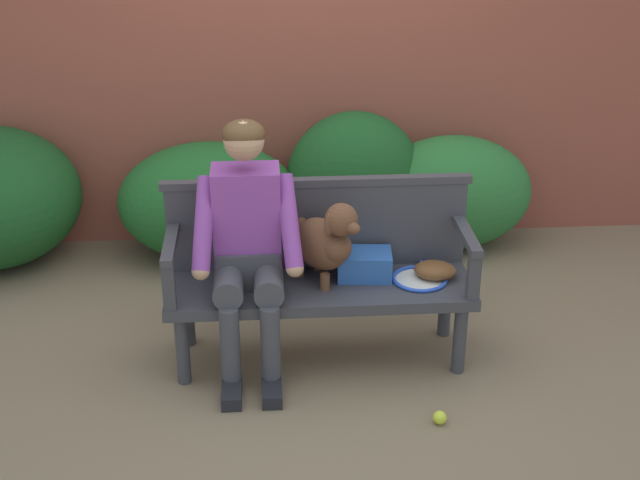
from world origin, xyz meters
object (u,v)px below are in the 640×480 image
object	(u,v)px
dog_on_bench	(326,241)
tennis_racket	(420,276)
sports_bag	(364,264)
tennis_ball	(440,418)
garden_bench	(320,294)
baseball_glove	(435,270)
person_seated	(247,239)

from	to	relation	value
dog_on_bench	tennis_racket	world-z (taller)	dog_on_bench
sports_bag	tennis_ball	distance (m)	0.89
garden_bench	dog_on_bench	xyz separation A→B (m)	(0.03, 0.02, 0.30)
garden_bench	tennis_racket	bearing A→B (deg)	2.78
garden_bench	baseball_glove	distance (m)	0.61
dog_on_bench	baseball_glove	xyz separation A→B (m)	(0.57, 0.00, -0.19)
tennis_ball	baseball_glove	bearing A→B (deg)	83.33
sports_bag	tennis_racket	bearing A→B (deg)	-8.24
dog_on_bench	tennis_racket	size ratio (longest dim) A/B	0.81
garden_bench	sports_bag	bearing A→B (deg)	15.86
person_seated	dog_on_bench	distance (m)	0.40
baseball_glove	person_seated	bearing A→B (deg)	-164.09
garden_bench	person_seated	size ratio (longest dim) A/B	1.20
person_seated	garden_bench	bearing A→B (deg)	1.79
sports_bag	person_seated	bearing A→B (deg)	-172.54
person_seated	baseball_glove	bearing A→B (deg)	1.93
tennis_racket	baseball_glove	world-z (taller)	baseball_glove
dog_on_bench	baseball_glove	bearing A→B (deg)	0.02
baseball_glove	tennis_ball	world-z (taller)	baseball_glove
tennis_racket	baseball_glove	xyz separation A→B (m)	(0.08, -0.00, 0.04)
person_seated	baseball_glove	world-z (taller)	person_seated
person_seated	baseball_glove	xyz separation A→B (m)	(0.97, 0.03, -0.23)
person_seated	tennis_ball	size ratio (longest dim) A/B	19.94
sports_bag	baseball_glove	bearing A→B (deg)	-7.22
dog_on_bench	baseball_glove	size ratio (longest dim) A/B	2.15
dog_on_bench	sports_bag	distance (m)	0.27
garden_bench	baseball_glove	bearing A→B (deg)	2.02
tennis_racket	tennis_ball	xyz separation A→B (m)	(0.00, -0.65, -0.42)
person_seated	tennis_racket	size ratio (longest dim) A/B	2.26
person_seated	tennis_racket	xyz separation A→B (m)	(0.89, 0.04, -0.26)
sports_bag	tennis_ball	xyz separation A→B (m)	(0.29, -0.69, -0.48)
garden_bench	tennis_racket	xyz separation A→B (m)	(0.53, 0.03, 0.07)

